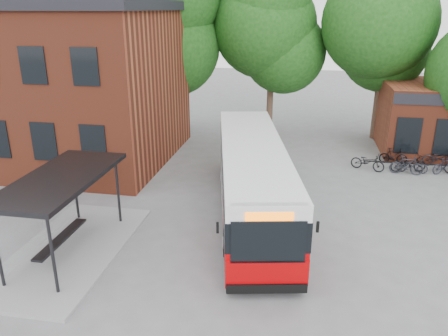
% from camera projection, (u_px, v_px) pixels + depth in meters
% --- Properties ---
extents(ground, '(100.00, 100.00, 0.00)m').
position_uv_depth(ground, '(201.00, 249.00, 15.59)').
color(ground, slate).
extents(station_building, '(18.40, 10.40, 8.50)m').
position_uv_depth(station_building, '(12.00, 81.00, 24.63)').
color(station_building, maroon).
rests_on(station_building, ground).
extents(bus_shelter, '(3.60, 7.00, 2.90)m').
position_uv_depth(bus_shelter, '(65.00, 215.00, 14.93)').
color(bus_shelter, black).
rests_on(bus_shelter, ground).
extents(bike_rail, '(5.20, 0.10, 0.38)m').
position_uv_depth(bike_rail, '(413.00, 166.00, 23.20)').
color(bike_rail, black).
rests_on(bike_rail, ground).
extents(tree_0, '(7.92, 7.92, 11.00)m').
position_uv_depth(tree_0, '(167.00, 49.00, 29.49)').
color(tree_0, '#144111').
rests_on(tree_0, ground).
extents(tree_1, '(7.92, 7.92, 10.40)m').
position_uv_depth(tree_1, '(272.00, 54.00, 29.34)').
color(tree_1, '#144111').
rests_on(tree_1, ground).
extents(tree_2, '(7.92, 7.92, 11.00)m').
position_uv_depth(tree_2, '(383.00, 53.00, 27.13)').
color(tree_2, '#144111').
rests_on(tree_2, ground).
extents(city_bus, '(4.81, 12.13, 3.01)m').
position_uv_depth(city_bus, '(252.00, 179.00, 17.91)').
color(city_bus, '#AF0105').
rests_on(city_bus, ground).
extents(bicycle_0, '(1.87, 1.26, 0.93)m').
position_uv_depth(bicycle_0, '(368.00, 162.00, 23.09)').
color(bicycle_0, black).
rests_on(bicycle_0, ground).
extents(bicycle_1, '(1.53, 0.59, 0.89)m').
position_uv_depth(bicycle_1, '(393.00, 156.00, 24.03)').
color(bicycle_1, black).
rests_on(bicycle_1, ground).
extents(bicycle_2, '(1.94, 0.99, 0.97)m').
position_uv_depth(bicycle_2, '(408.00, 163.00, 22.81)').
color(bicycle_2, black).
rests_on(bicycle_2, ground).
extents(bicycle_3, '(1.70, 0.64, 1.00)m').
position_uv_depth(bicycle_3, '(407.00, 165.00, 22.47)').
color(bicycle_3, '#23242B').
rests_on(bicycle_3, ground).
extents(bicycle_4, '(1.60, 0.75, 0.81)m').
position_uv_depth(bicycle_4, '(412.00, 165.00, 22.73)').
color(bicycle_4, black).
rests_on(bicycle_4, ground).
extents(bicycle_5, '(1.53, 0.91, 0.89)m').
position_uv_depth(bicycle_5, '(446.00, 166.00, 22.52)').
color(bicycle_5, '#21222C').
rests_on(bicycle_5, ground).
extents(bicycle_6, '(1.88, 0.74, 0.97)m').
position_uv_depth(bicycle_6, '(440.00, 158.00, 23.64)').
color(bicycle_6, black).
rests_on(bicycle_6, ground).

